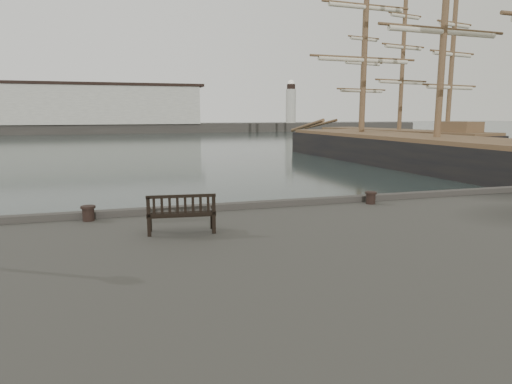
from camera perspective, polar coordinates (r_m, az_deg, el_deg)
ground at (r=14.05m, az=-4.87°, el=-8.35°), size 400.00×400.00×0.00m
breakwater at (r=105.08m, az=-18.13°, el=9.34°), size 140.00×9.50×12.20m
bench at (r=11.01m, az=-9.28°, el=-3.55°), size 1.65×0.72×0.92m
bollard_left at (r=12.87m, az=-20.22°, el=-2.52°), size 0.49×0.49×0.40m
bollard_right at (r=14.77m, az=14.15°, el=-0.71°), size 0.43×0.43×0.38m
tall_ship_main at (r=39.01m, az=21.50°, el=3.78°), size 10.06×37.53×27.82m
tall_ship_far at (r=58.38m, az=17.36°, el=5.81°), size 10.37×24.89×20.86m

